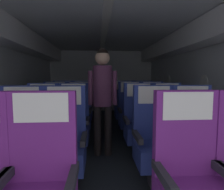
{
  "coord_description": "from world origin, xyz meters",
  "views": [
    {
      "loc": [
        -0.13,
        0.18,
        1.2
      ],
      "look_at": [
        0.14,
        3.94,
        0.84
      ],
      "focal_mm": 31.26,
      "sensor_mm": 36.0,
      "label": 1
    }
  ],
  "objects_px": {
    "seat_b_left_window": "(21,146)",
    "seat_e_left_window": "(63,108)",
    "seat_e_right_aisle": "(144,107)",
    "seat_d_right_window": "(130,114)",
    "seat_b_left_aisle": "(64,145)",
    "seat_c_left_aisle": "(74,125)",
    "seat_c_right_aisle": "(168,123)",
    "seat_c_right_window": "(139,124)",
    "seat_c_left_window": "(42,126)",
    "seat_d_right_aisle": "(153,114)",
    "seat_b_right_window": "(155,142)",
    "seat_d_left_window": "(55,115)",
    "seat_e_right_window": "(124,107)",
    "flight_attendant": "(103,90)",
    "seat_a_right_window": "(191,183)",
    "seat_a_left_aisle": "(40,189)",
    "seat_e_left_aisle": "(82,108)",
    "seat_b_right_aisle": "(195,141)",
    "seat_d_left_aisle": "(79,114)"
  },
  "relations": [
    {
      "from": "seat_d_right_aisle",
      "to": "seat_e_left_window",
      "type": "relative_size",
      "value": 1.0
    },
    {
      "from": "flight_attendant",
      "to": "seat_c_right_aisle",
      "type": "bearing_deg",
      "value": 179.77
    },
    {
      "from": "seat_a_right_window",
      "to": "seat_e_right_window",
      "type": "relative_size",
      "value": 1.0
    },
    {
      "from": "seat_a_right_window",
      "to": "seat_d_right_window",
      "type": "bearing_deg",
      "value": 90.1
    },
    {
      "from": "seat_b_right_window",
      "to": "seat_d_right_aisle",
      "type": "relative_size",
      "value": 1.0
    },
    {
      "from": "seat_c_right_aisle",
      "to": "seat_e_right_aisle",
      "type": "height_order",
      "value": "same"
    },
    {
      "from": "seat_b_right_aisle",
      "to": "seat_d_left_window",
      "type": "bearing_deg",
      "value": 138.64
    },
    {
      "from": "seat_d_right_aisle",
      "to": "seat_e_left_window",
      "type": "bearing_deg",
      "value": 156.14
    },
    {
      "from": "seat_d_right_window",
      "to": "seat_e_left_window",
      "type": "distance_m",
      "value": 1.69
    },
    {
      "from": "seat_e_right_window",
      "to": "flight_attendant",
      "type": "height_order",
      "value": "flight_attendant"
    },
    {
      "from": "seat_d_left_window",
      "to": "seat_e_left_aisle",
      "type": "xyz_separation_m",
      "value": [
        0.46,
        0.83,
        0.0
      ]
    },
    {
      "from": "seat_e_left_window",
      "to": "flight_attendant",
      "type": "bearing_deg",
      "value": -61.83
    },
    {
      "from": "seat_b_right_window",
      "to": "seat_d_right_aisle",
      "type": "height_order",
      "value": "same"
    },
    {
      "from": "seat_d_right_window",
      "to": "flight_attendant",
      "type": "relative_size",
      "value": 0.68
    },
    {
      "from": "seat_c_right_window",
      "to": "seat_c_left_window",
      "type": "bearing_deg",
      "value": 179.77
    },
    {
      "from": "seat_e_left_aisle",
      "to": "flight_attendant",
      "type": "distance_m",
      "value": 1.81
    },
    {
      "from": "seat_d_left_window",
      "to": "seat_d_left_aisle",
      "type": "xyz_separation_m",
      "value": [
        0.46,
        0.0,
        0.0
      ]
    },
    {
      "from": "seat_c_right_aisle",
      "to": "seat_b_left_window",
      "type": "bearing_deg",
      "value": -155.89
    },
    {
      "from": "seat_c_left_aisle",
      "to": "seat_b_left_aisle",
      "type": "bearing_deg",
      "value": -89.82
    },
    {
      "from": "seat_d_right_window",
      "to": "seat_e_left_window",
      "type": "bearing_deg",
      "value": 150.26
    },
    {
      "from": "seat_a_left_aisle",
      "to": "seat_b_right_window",
      "type": "bearing_deg",
      "value": 39.74
    },
    {
      "from": "seat_e_left_window",
      "to": "seat_e_right_aisle",
      "type": "relative_size",
      "value": 1.0
    },
    {
      "from": "seat_c_right_window",
      "to": "seat_e_left_window",
      "type": "bearing_deg",
      "value": 130.97
    },
    {
      "from": "seat_b_right_aisle",
      "to": "seat_e_right_window",
      "type": "distance_m",
      "value": 2.55
    },
    {
      "from": "seat_b_right_aisle",
      "to": "seat_d_left_window",
      "type": "xyz_separation_m",
      "value": [
        -1.91,
        1.68,
        0.0
      ]
    },
    {
      "from": "seat_c_left_aisle",
      "to": "flight_attendant",
      "type": "height_order",
      "value": "flight_attendant"
    },
    {
      "from": "seat_a_left_aisle",
      "to": "seat_e_right_aisle",
      "type": "distance_m",
      "value": 3.65
    },
    {
      "from": "seat_b_right_window",
      "to": "seat_d_left_window",
      "type": "bearing_deg",
      "value": 131.31
    },
    {
      "from": "seat_c_right_window",
      "to": "seat_e_right_window",
      "type": "distance_m",
      "value": 1.68
    },
    {
      "from": "seat_b_right_window",
      "to": "seat_e_right_window",
      "type": "relative_size",
      "value": 1.0
    },
    {
      "from": "seat_a_left_aisle",
      "to": "seat_c_right_aisle",
      "type": "relative_size",
      "value": 1.0
    },
    {
      "from": "seat_b_left_aisle",
      "to": "seat_e_right_aisle",
      "type": "relative_size",
      "value": 1.0
    },
    {
      "from": "seat_c_right_aisle",
      "to": "seat_e_right_aisle",
      "type": "bearing_deg",
      "value": 89.89
    },
    {
      "from": "seat_c_right_aisle",
      "to": "flight_attendant",
      "type": "relative_size",
      "value": 0.68
    },
    {
      "from": "seat_e_left_aisle",
      "to": "seat_e_right_aisle",
      "type": "bearing_deg",
      "value": -0.26
    },
    {
      "from": "flight_attendant",
      "to": "seat_e_left_window",
      "type": "bearing_deg",
      "value": -62.57
    },
    {
      "from": "seat_c_right_window",
      "to": "seat_d_right_aisle",
      "type": "height_order",
      "value": "same"
    },
    {
      "from": "seat_a_right_window",
      "to": "seat_d_left_aisle",
      "type": "height_order",
      "value": "same"
    },
    {
      "from": "seat_a_right_window",
      "to": "seat_c_left_aisle",
      "type": "relative_size",
      "value": 1.0
    },
    {
      "from": "seat_a_left_aisle",
      "to": "seat_c_left_window",
      "type": "bearing_deg",
      "value": 105.09
    },
    {
      "from": "seat_d_left_window",
      "to": "seat_c_left_aisle",
      "type": "bearing_deg",
      "value": -61.32
    },
    {
      "from": "seat_b_left_window",
      "to": "seat_d_left_aisle",
      "type": "height_order",
      "value": "same"
    },
    {
      "from": "seat_c_left_aisle",
      "to": "seat_c_right_aisle",
      "type": "xyz_separation_m",
      "value": [
        1.46,
        -0.0,
        0.0
      ]
    },
    {
      "from": "seat_a_right_window",
      "to": "seat_c_right_window",
      "type": "xyz_separation_m",
      "value": [
        -0.01,
        1.66,
        0.0
      ]
    },
    {
      "from": "seat_c_right_aisle",
      "to": "seat_c_right_window",
      "type": "height_order",
      "value": "same"
    },
    {
      "from": "seat_b_left_aisle",
      "to": "seat_c_left_aisle",
      "type": "relative_size",
      "value": 1.0
    },
    {
      "from": "seat_e_right_window",
      "to": "flight_attendant",
      "type": "xyz_separation_m",
      "value": [
        -0.56,
        -1.67,
        0.52
      ]
    },
    {
      "from": "seat_b_right_aisle",
      "to": "flight_attendant",
      "type": "bearing_deg",
      "value": 140.5
    },
    {
      "from": "seat_b_left_window",
      "to": "seat_e_left_window",
      "type": "relative_size",
      "value": 1.0
    },
    {
      "from": "seat_b_right_window",
      "to": "seat_a_right_window",
      "type": "bearing_deg",
      "value": -89.92
    }
  ]
}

